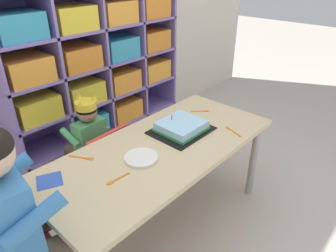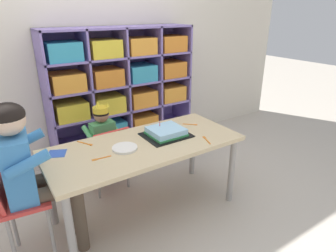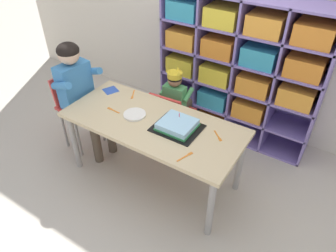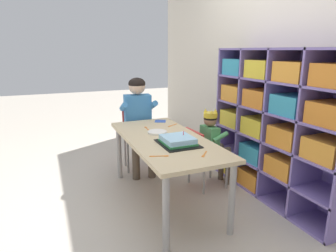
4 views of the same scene
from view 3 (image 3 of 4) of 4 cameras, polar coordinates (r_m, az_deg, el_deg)
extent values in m
plane|color=#BCB2A3|center=(2.94, -2.43, -9.06)|extent=(16.00, 16.00, 0.00)
cube|color=#7F6BB2|center=(3.30, 13.83, 10.71)|extent=(1.56, 0.01, 1.42)
cube|color=#7F6BB2|center=(3.44, 0.47, 12.96)|extent=(0.02, 0.37, 1.42)
cube|color=#7F6BB2|center=(3.28, 6.31, 11.39)|extent=(0.02, 0.37, 1.42)
cube|color=#7F6BB2|center=(3.14, 12.63, 9.53)|extent=(0.02, 0.37, 1.42)
cube|color=#7F6BB2|center=(3.06, 19.32, 7.42)|extent=(0.02, 0.37, 1.42)
cube|color=#7F6BB2|center=(3.02, 26.22, 5.12)|extent=(0.02, 0.37, 1.42)
cube|color=#7F6BB2|center=(3.52, 11.12, -0.56)|extent=(1.56, 0.37, 0.02)
cube|color=#7F6BB2|center=(3.36, 11.68, 3.21)|extent=(1.56, 0.37, 0.02)
cube|color=#7F6BB2|center=(3.21, 12.29, 7.33)|extent=(1.56, 0.37, 0.02)
cube|color=#7F6BB2|center=(3.08, 12.98, 11.82)|extent=(1.56, 0.37, 0.02)
cube|color=#7F6BB2|center=(2.98, 13.74, 16.66)|extent=(1.56, 0.37, 0.02)
cube|color=yellow|center=(3.64, 2.85, 3.46)|extent=(0.30, 0.30, 0.17)
cube|color=orange|center=(3.50, 8.30, 1.54)|extent=(0.30, 0.30, 0.17)
cube|color=teal|center=(3.35, 8.73, 5.42)|extent=(0.30, 0.30, 0.17)
cube|color=orange|center=(3.24, 14.87, 3.36)|extent=(0.30, 0.30, 0.17)
cube|color=yellow|center=(3.36, 3.14, 11.40)|extent=(0.30, 0.30, 0.17)
cube|color=yellow|center=(3.21, 9.19, 9.65)|extent=(0.30, 0.30, 0.17)
cube|color=orange|center=(3.10, 15.68, 7.64)|extent=(0.30, 0.30, 0.17)
cube|color=orange|center=(3.04, 22.47, 5.42)|extent=(0.30, 0.30, 0.17)
cube|color=orange|center=(3.25, 3.31, 15.83)|extent=(0.30, 0.30, 0.17)
cube|color=orange|center=(3.09, 9.71, 14.23)|extent=(0.30, 0.30, 0.17)
cube|color=teal|center=(2.98, 16.58, 12.30)|extent=(0.30, 0.30, 0.17)
cube|color=orange|center=(2.91, 23.76, 10.06)|extent=(0.30, 0.30, 0.17)
cube|color=teal|center=(3.16, 3.50, 20.55)|extent=(0.30, 0.30, 0.17)
cube|color=yellow|center=(3.00, 10.29, 19.14)|extent=(0.30, 0.30, 0.17)
cube|color=orange|center=(2.88, 17.59, 17.31)|extent=(0.30, 0.30, 0.17)
cube|color=orange|center=(2.81, 25.20, 15.07)|extent=(0.30, 0.30, 0.17)
cube|color=#D1B789|center=(2.54, -2.79, 0.51)|extent=(1.48, 0.66, 0.03)
cylinder|color=#9E9993|center=(2.96, -16.58, -2.77)|extent=(0.05, 0.05, 0.59)
cylinder|color=#9E9993|center=(2.35, 7.74, -14.52)|extent=(0.05, 0.05, 0.59)
cylinder|color=#9E9993|center=(3.25, -9.80, 2.36)|extent=(0.05, 0.05, 0.59)
cylinder|color=#9E9993|center=(2.70, 12.87, -6.62)|extent=(0.05, 0.05, 0.59)
cube|color=red|center=(3.11, 1.04, 2.33)|extent=(0.37, 0.36, 0.03)
cube|color=red|center=(2.91, -0.42, 3.12)|extent=(0.33, 0.08, 0.27)
cylinder|color=gray|center=(3.27, 4.43, 0.26)|extent=(0.02, 0.02, 0.33)
cylinder|color=gray|center=(3.37, -0.07, 1.72)|extent=(0.02, 0.02, 0.33)
cylinder|color=gray|center=(3.07, 2.18, -2.48)|extent=(0.02, 0.02, 0.33)
cylinder|color=gray|center=(3.18, -2.52, -0.83)|extent=(0.02, 0.02, 0.33)
cube|color=#4C9E5B|center=(3.03, 1.17, 4.81)|extent=(0.22, 0.12, 0.29)
sphere|color=#997051|center=(2.92, 1.22, 8.40)|extent=(0.13, 0.13, 0.13)
ellipsoid|color=black|center=(2.91, 1.23, 8.75)|extent=(0.14, 0.14, 0.10)
cylinder|color=yellow|center=(2.90, 1.23, 9.27)|extent=(0.14, 0.14, 0.05)
cone|color=yellow|center=(2.92, 1.80, 10.48)|extent=(0.04, 0.04, 0.04)
cone|color=yellow|center=(2.84, 1.94, 9.55)|extent=(0.04, 0.04, 0.04)
cone|color=yellow|center=(2.88, 0.05, 10.04)|extent=(0.04, 0.04, 0.04)
cylinder|color=brown|center=(3.15, 3.06, 3.61)|extent=(0.08, 0.21, 0.07)
cylinder|color=brown|center=(3.20, 1.04, 4.23)|extent=(0.08, 0.21, 0.07)
cylinder|color=brown|center=(3.35, 3.75, 1.54)|extent=(0.06, 0.06, 0.35)
cylinder|color=brown|center=(3.39, 1.84, 2.15)|extent=(0.06, 0.06, 0.35)
cylinder|color=#4C9E5B|center=(2.98, 3.69, 5.61)|extent=(0.06, 0.18, 0.10)
cylinder|color=#4C9E5B|center=(3.08, -0.51, 6.80)|extent=(0.06, 0.18, 0.10)
cube|color=red|center=(3.12, -15.83, 3.65)|extent=(0.32, 0.38, 0.03)
cube|color=red|center=(3.14, -17.75, 6.68)|extent=(0.10, 0.33, 0.27)
cylinder|color=gray|center=(3.12, -15.93, -1.94)|extent=(0.02, 0.02, 0.46)
cylinder|color=gray|center=(3.25, -11.91, 0.61)|extent=(0.02, 0.02, 0.46)
cylinder|color=gray|center=(3.27, -18.31, -0.39)|extent=(0.02, 0.02, 0.46)
cylinder|color=gray|center=(3.40, -14.38, 1.99)|extent=(0.02, 0.02, 0.46)
cube|color=#3D7FBC|center=(3.01, -16.52, 7.09)|extent=(0.19, 0.32, 0.42)
sphere|color=#DBB293|center=(2.87, -17.61, 12.41)|extent=(0.19, 0.19, 0.19)
ellipsoid|color=black|center=(2.86, -17.71, 12.93)|extent=(0.19, 0.19, 0.14)
cylinder|color=brown|center=(2.95, -15.49, 2.50)|extent=(0.31, 0.13, 0.10)
cylinder|color=brown|center=(3.04, -12.88, 4.04)|extent=(0.31, 0.13, 0.10)
cylinder|color=brown|center=(3.01, -12.88, -2.70)|extent=(0.08, 0.08, 0.48)
cylinder|color=brown|center=(3.09, -10.40, -1.05)|extent=(0.08, 0.08, 0.48)
cylinder|color=#3D7FBC|center=(2.84, -18.77, 6.90)|extent=(0.25, 0.09, 0.14)
cylinder|color=#3D7FBC|center=(3.01, -13.57, 9.62)|extent=(0.25, 0.09, 0.14)
cube|color=black|center=(2.45, 1.67, -0.36)|extent=(0.36, 0.30, 0.01)
cube|color=#9ED1EF|center=(2.43, 1.69, 0.26)|extent=(0.26, 0.24, 0.06)
cube|color=#338E4C|center=(2.44, 1.68, -0.13)|extent=(0.27, 0.25, 0.02)
cylinder|color=#E54C66|center=(2.45, 2.05, 2.02)|extent=(0.01, 0.01, 0.04)
cylinder|color=white|center=(2.60, -6.06, 2.08)|extent=(0.19, 0.19, 0.02)
cube|color=#3356B7|center=(2.97, -10.35, 6.39)|extent=(0.16, 0.16, 0.00)
cube|color=orange|center=(2.90, -6.28, 5.93)|extent=(0.06, 0.10, 0.00)
cube|color=orange|center=(2.84, -6.50, 5.16)|extent=(0.03, 0.04, 0.00)
cube|color=orange|center=(2.19, 2.67, -5.81)|extent=(0.04, 0.10, 0.00)
cube|color=orange|center=(2.23, 4.08, -5.00)|extent=(0.03, 0.04, 0.00)
cube|color=orange|center=(2.68, -9.54, 2.67)|extent=(0.10, 0.02, 0.00)
cube|color=orange|center=(2.72, -10.57, 3.15)|extent=(0.04, 0.02, 0.00)
cube|color=orange|center=(2.42, 8.82, -1.48)|extent=(0.07, 0.07, 0.00)
cube|color=orange|center=(2.37, 9.42, -2.43)|extent=(0.04, 0.04, 0.00)
camera|label=1|loc=(2.42, -43.17, 14.88)|focal=32.66mm
camera|label=2|loc=(2.22, -58.00, 5.19)|focal=31.00mm
camera|label=4|loc=(1.53, 73.14, -23.40)|focal=31.36mm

